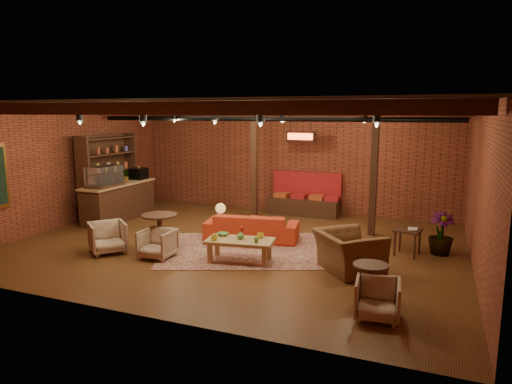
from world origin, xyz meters
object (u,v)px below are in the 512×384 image
at_px(round_table_right, 370,277).
at_px(coffee_table, 239,242).
at_px(armchair_b, 157,242).
at_px(armchair_far, 377,297).
at_px(armchair_right, 349,245).
at_px(plant_tall, 444,191).
at_px(armchair_a, 108,236).
at_px(side_table_book, 408,231).
at_px(side_table_lamp, 221,211).
at_px(round_table_left, 160,226).
at_px(sofa, 252,227).

bearing_deg(round_table_right, coffee_table, 157.78).
height_order(coffee_table, armchair_b, coffee_table).
height_order(round_table_right, armchair_far, armchair_far).
bearing_deg(coffee_table, armchair_b, -165.75).
bearing_deg(armchair_b, armchair_far, -15.96).
relative_size(armchair_right, plant_tall, 0.43).
distance_m(armchair_a, side_table_book, 6.45).
distance_m(armchair_right, side_table_book, 1.77).
distance_m(side_table_lamp, armchair_right, 3.75).
bearing_deg(round_table_left, armchair_far, -19.03).
xyz_separation_m(sofa, armchair_b, (-1.30, -2.01, 0.01)).
distance_m(side_table_lamp, armchair_b, 2.18).
height_order(side_table_lamp, armchair_right, armchair_right).
height_order(armchair_right, side_table_book, armchair_right).
distance_m(coffee_table, side_table_book, 3.59).
distance_m(side_table_lamp, plant_tall, 5.14).
xyz_separation_m(round_table_left, armchair_b, (0.26, -0.48, -0.21)).
distance_m(coffee_table, plant_tall, 4.43).
bearing_deg(side_table_lamp, coffee_table, -53.26).
distance_m(armchair_right, plant_tall, 2.59).
height_order(round_table_left, round_table_right, round_table_left).
bearing_deg(round_table_right, armchair_a, 173.79).
xyz_separation_m(side_table_lamp, round_table_left, (-0.68, -1.64, -0.07)).
bearing_deg(side_table_book, side_table_lamp, -179.71).
xyz_separation_m(round_table_left, side_table_book, (5.09, 1.66, -0.02)).
bearing_deg(sofa, armchair_b, 46.57).
bearing_deg(coffee_table, side_table_book, 28.60).
distance_m(round_table_left, armchair_a, 1.12).
xyz_separation_m(armchair_a, armchair_right, (5.08, 0.75, 0.15)).
height_order(sofa, side_table_book, sofa).
relative_size(armchair_right, round_table_right, 1.82).
xyz_separation_m(armchair_b, armchair_far, (4.64, -1.21, -0.01)).
relative_size(sofa, armchair_a, 2.96).
relative_size(sofa, armchair_far, 3.35).
bearing_deg(armchair_far, armchair_b, 159.93).
bearing_deg(round_table_left, side_table_book, 18.07).
height_order(side_table_lamp, round_table_right, side_table_lamp).
height_order(armchair_a, armchair_right, armchair_right).
bearing_deg(side_table_book, round_table_right, -97.36).
distance_m(round_table_left, round_table_right, 4.87).
xyz_separation_m(sofa, side_table_lamp, (-0.88, 0.12, 0.29)).
distance_m(round_table_right, armchair_far, 0.54).
bearing_deg(side_table_book, armchair_a, -159.71).
bearing_deg(plant_tall, armchair_b, -155.74).
distance_m(side_table_book, round_table_right, 2.88).
relative_size(coffee_table, plant_tall, 0.52).
bearing_deg(coffee_table, side_table_lamp, 126.74).
bearing_deg(armchair_a, coffee_table, -40.33).
relative_size(side_table_lamp, round_table_right, 1.24).
distance_m(round_table_right, plant_tall, 3.48).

